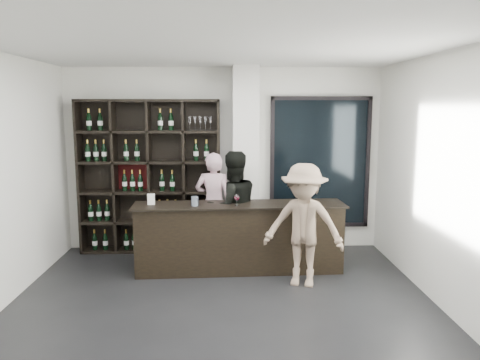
{
  "coord_description": "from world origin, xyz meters",
  "views": [
    {
      "loc": [
        0.06,
        -4.72,
        2.28
      ],
      "look_at": [
        0.22,
        1.1,
        1.37
      ],
      "focal_mm": 35.0,
      "sensor_mm": 36.0,
      "label": 1
    }
  ],
  "objects_px": {
    "wine_shelf": "(150,177)",
    "customer": "(303,225)",
    "tasting_counter": "(239,237)",
    "taster_pink": "(214,204)",
    "taster_black": "(233,209)"
  },
  "relations": [
    {
      "from": "wine_shelf",
      "to": "customer",
      "type": "relative_size",
      "value": 1.52
    },
    {
      "from": "tasting_counter",
      "to": "customer",
      "type": "bearing_deg",
      "value": -36.94
    },
    {
      "from": "taster_pink",
      "to": "taster_black",
      "type": "xyz_separation_m",
      "value": [
        0.29,
        -0.55,
        0.04
      ]
    },
    {
      "from": "tasting_counter",
      "to": "customer",
      "type": "distance_m",
      "value": 1.02
    },
    {
      "from": "wine_shelf",
      "to": "customer",
      "type": "bearing_deg",
      "value": -34.77
    },
    {
      "from": "tasting_counter",
      "to": "customer",
      "type": "relative_size",
      "value": 1.84
    },
    {
      "from": "wine_shelf",
      "to": "taster_black",
      "type": "height_order",
      "value": "wine_shelf"
    },
    {
      "from": "customer",
      "to": "taster_black",
      "type": "bearing_deg",
      "value": 155.65
    },
    {
      "from": "tasting_counter",
      "to": "taster_black",
      "type": "bearing_deg",
      "value": 107.36
    },
    {
      "from": "wine_shelf",
      "to": "tasting_counter",
      "type": "distance_m",
      "value": 1.83
    },
    {
      "from": "customer",
      "to": "tasting_counter",
      "type": "bearing_deg",
      "value": 163.03
    },
    {
      "from": "taster_pink",
      "to": "taster_black",
      "type": "height_order",
      "value": "taster_black"
    },
    {
      "from": "tasting_counter",
      "to": "customer",
      "type": "xyz_separation_m",
      "value": [
        0.8,
        -0.55,
        0.31
      ]
    },
    {
      "from": "taster_black",
      "to": "customer",
      "type": "bearing_deg",
      "value": 117.1
    },
    {
      "from": "wine_shelf",
      "to": "customer",
      "type": "height_order",
      "value": "wine_shelf"
    }
  ]
}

